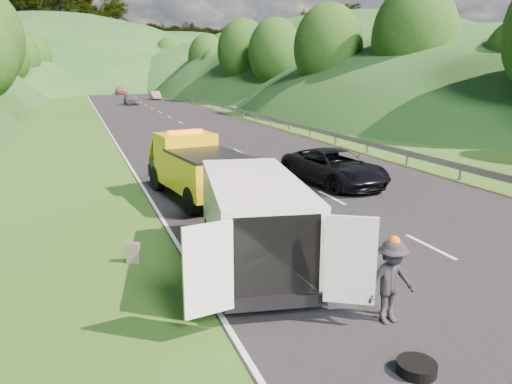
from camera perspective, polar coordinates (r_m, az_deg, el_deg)
name	(u,v)px	position (r m, az deg, el deg)	size (l,w,h in m)	color
ground	(307,238)	(15.54, 5.88, -5.20)	(320.00, 320.00, 0.00)	#38661E
road_surface	(169,117)	(54.26, -9.89, 8.45)	(14.00, 200.00, 0.02)	black
guardrail	(207,107)	(67.98, -5.66, 9.67)	(0.06, 140.00, 1.52)	gray
tree_line_right	(274,101)	(79.05, 2.05, 10.33)	(14.00, 140.00, 14.00)	#2B5118
hills_backdrop	(121,86)	(148.54, -15.21, 11.59)	(201.00, 288.60, 44.00)	#2D5B23
tow_truck	(196,167)	(19.87, -6.88, 2.87)	(3.05, 6.37, 2.63)	black
white_van	(253,217)	(12.78, -0.36, -2.93)	(4.10, 7.22, 2.42)	black
woman	(216,245)	(14.84, -4.60, -6.11)	(0.63, 0.46, 1.73)	white
child	(256,255)	(14.11, 0.04, -7.16)	(0.50, 0.39, 1.03)	tan
worker	(388,323)	(10.95, 14.89, -14.23)	(1.15, 0.66, 1.78)	black
suitcase	(133,253)	(13.86, -13.85, -6.75)	(0.35, 0.19, 0.56)	#565340
spare_tire	(416,374)	(9.51, 17.82, -19.16)	(0.69, 0.69, 0.20)	black
passing_suv	(334,185)	(22.63, 8.88, 0.84)	(2.57, 5.58, 1.55)	black
dist_car_a	(131,105)	(73.70, -14.05, 9.66)	(1.85, 4.60, 1.57)	#4B4C50
dist_car_b	(155,100)	(84.39, -11.44, 10.30)	(1.43, 4.11, 1.35)	#7D5653
dist_car_c	(122,94)	(102.74, -15.09, 10.72)	(2.06, 5.07, 1.47)	#9C4F4E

